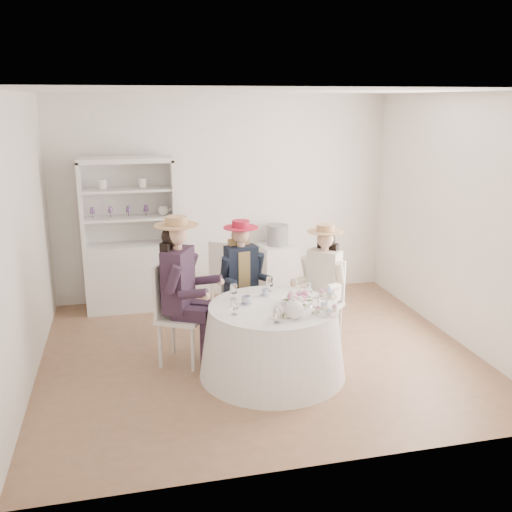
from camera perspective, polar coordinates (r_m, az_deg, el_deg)
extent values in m
plane|color=brown|center=(6.20, 0.21, -9.64)|extent=(4.50, 4.50, 0.00)
plane|color=white|center=(5.62, 0.24, 16.18)|extent=(4.50, 4.50, 0.00)
plane|color=white|center=(7.68, -3.25, 5.83)|extent=(4.50, 0.00, 4.50)
plane|color=white|center=(3.91, 7.04, -3.72)|extent=(4.50, 0.00, 4.50)
plane|color=white|center=(5.69, -22.40, 1.28)|extent=(0.00, 4.50, 4.50)
plane|color=white|center=(6.64, 19.51, 3.45)|extent=(0.00, 4.50, 4.50)
cone|color=white|center=(5.63, 1.65, -8.47)|extent=(1.44, 1.44, 0.69)
cylinder|color=white|center=(5.50, 1.68, -5.08)|extent=(1.24, 1.24, 0.02)
cube|color=silver|center=(7.48, -12.27, -2.00)|extent=(1.20, 0.59, 0.86)
cube|color=silver|center=(7.45, -12.72, 5.47)|extent=(1.14, 0.20, 1.05)
cube|color=silver|center=(7.19, -12.94, 9.35)|extent=(1.20, 0.59, 0.06)
cube|color=silver|center=(7.28, -17.08, 4.94)|extent=(0.10, 0.43, 1.05)
cube|color=silver|center=(7.29, -8.32, 5.47)|extent=(0.10, 0.43, 1.05)
cube|color=silver|center=(7.30, -12.61, 3.74)|extent=(1.12, 0.53, 0.03)
cube|color=silver|center=(7.24, -12.77, 6.49)|extent=(1.12, 0.53, 0.03)
sphere|color=white|center=(7.30, -9.26, 4.53)|extent=(0.13, 0.13, 0.13)
cube|color=silver|center=(7.82, 2.13, -1.46)|extent=(0.50, 0.50, 0.72)
cylinder|color=black|center=(7.69, 2.16, 2.11)|extent=(0.31, 0.31, 0.28)
cube|color=silver|center=(5.85, -7.44, -6.12)|extent=(0.59, 0.59, 0.04)
cylinder|color=silver|center=(5.74, -6.36, -9.23)|extent=(0.04, 0.04, 0.48)
cylinder|color=silver|center=(6.04, -5.21, -7.91)|extent=(0.04, 0.04, 0.48)
cylinder|color=silver|center=(5.87, -9.58, -8.81)|extent=(0.04, 0.04, 0.48)
cylinder|color=silver|center=(6.16, -8.29, -7.55)|extent=(0.04, 0.04, 0.48)
cube|color=silver|center=(5.83, -9.34, -3.24)|extent=(0.22, 0.38, 0.54)
cube|color=black|center=(5.73, -7.78, -2.36)|extent=(0.37, 0.45, 0.63)
cube|color=black|center=(5.69, -6.60, -5.79)|extent=(0.39, 0.29, 0.13)
cylinder|color=black|center=(5.77, -5.07, -8.95)|extent=(0.11, 0.11, 0.50)
cylinder|color=black|center=(5.49, -8.25, -2.33)|extent=(0.21, 0.17, 0.30)
cube|color=black|center=(5.86, -5.93, -5.12)|extent=(0.39, 0.29, 0.13)
cylinder|color=black|center=(5.94, -4.45, -8.21)|extent=(0.11, 0.11, 0.50)
cylinder|color=black|center=(5.89, -6.61, -1.04)|extent=(0.21, 0.17, 0.30)
cylinder|color=#D8A889|center=(5.64, -7.91, 0.91)|extent=(0.10, 0.10, 0.09)
sphere|color=#D8A889|center=(5.61, -7.95, 2.09)|extent=(0.21, 0.21, 0.21)
sphere|color=black|center=(5.63, -8.41, 1.95)|extent=(0.21, 0.21, 0.21)
cube|color=black|center=(5.71, -8.66, -0.52)|extent=(0.20, 0.27, 0.41)
cylinder|color=tan|center=(5.59, -7.99, 3.06)|extent=(0.43, 0.43, 0.01)
cylinder|color=tan|center=(5.58, -8.00, 3.50)|extent=(0.22, 0.22, 0.09)
cube|color=silver|center=(6.43, -1.42, -4.54)|extent=(0.44, 0.44, 0.04)
cylinder|color=silver|center=(6.32, -2.22, -7.04)|extent=(0.03, 0.03, 0.42)
cylinder|color=silver|center=(6.43, 0.37, -6.65)|extent=(0.03, 0.03, 0.42)
cylinder|color=silver|center=(6.59, -3.14, -6.09)|extent=(0.03, 0.03, 0.42)
cylinder|color=silver|center=(6.69, -0.63, -5.73)|extent=(0.03, 0.03, 0.42)
cube|color=silver|center=(6.50, -1.97, -1.90)|extent=(0.37, 0.08, 0.48)
cube|color=black|center=(6.33, -1.50, -1.46)|extent=(0.37, 0.24, 0.56)
cube|color=tan|center=(6.33, -1.50, -1.46)|extent=(0.17, 0.23, 0.48)
cube|color=black|center=(6.27, -1.79, -4.31)|extent=(0.17, 0.34, 0.12)
cylinder|color=black|center=(6.26, -1.34, -7.18)|extent=(0.10, 0.10, 0.44)
cylinder|color=black|center=(6.22, -3.10, -1.16)|extent=(0.11, 0.18, 0.26)
cube|color=black|center=(6.33, -0.32, -4.12)|extent=(0.17, 0.34, 0.12)
cylinder|color=black|center=(6.32, 0.14, -6.96)|extent=(0.10, 0.10, 0.44)
cylinder|color=black|center=(6.35, 0.30, -0.78)|extent=(0.11, 0.18, 0.26)
cylinder|color=#D8A889|center=(6.25, -1.52, 1.15)|extent=(0.09, 0.09, 0.08)
sphere|color=#D8A889|center=(6.23, -1.53, 2.10)|extent=(0.18, 0.18, 0.18)
sphere|color=tan|center=(6.27, -1.66, 2.05)|extent=(0.18, 0.18, 0.18)
cube|color=tan|center=(6.36, -1.75, 0.14)|extent=(0.24, 0.11, 0.37)
cylinder|color=#B61B35|center=(6.21, -1.53, 2.87)|extent=(0.38, 0.38, 0.01)
cylinder|color=#B61B35|center=(6.20, -1.53, 3.22)|extent=(0.19, 0.19, 0.08)
cube|color=silver|center=(6.34, 6.64, -4.96)|extent=(0.54, 0.54, 0.04)
cylinder|color=silver|center=(6.36, 4.73, -6.97)|extent=(0.03, 0.03, 0.42)
cylinder|color=silver|center=(6.23, 7.21, -7.52)|extent=(0.03, 0.03, 0.42)
cylinder|color=silver|center=(6.61, 5.99, -6.11)|extent=(0.03, 0.03, 0.42)
cylinder|color=silver|center=(6.49, 8.40, -6.61)|extent=(0.03, 0.03, 0.42)
cube|color=silver|center=(6.41, 7.39, -2.35)|extent=(0.27, 0.28, 0.48)
cube|color=silver|center=(6.25, 6.82, -1.88)|extent=(0.37, 0.38, 0.55)
cube|color=silver|center=(6.26, 5.49, -4.48)|extent=(0.32, 0.31, 0.11)
cylinder|color=silver|center=(6.25, 4.86, -7.29)|extent=(0.10, 0.10, 0.44)
cylinder|color=silver|center=(6.28, 5.07, -1.10)|extent=(0.18, 0.18, 0.26)
cube|color=silver|center=(6.18, 6.90, -4.76)|extent=(0.32, 0.31, 0.11)
cylinder|color=silver|center=(6.18, 6.27, -7.61)|extent=(0.10, 0.10, 0.44)
cylinder|color=silver|center=(6.11, 8.34, -1.66)|extent=(0.18, 0.18, 0.26)
cylinder|color=#D8A889|center=(6.17, 6.91, 0.74)|extent=(0.09, 0.09, 0.08)
sphere|color=#D8A889|center=(6.14, 6.94, 1.68)|extent=(0.18, 0.18, 0.18)
sphere|color=black|center=(6.18, 7.11, 1.63)|extent=(0.18, 0.18, 0.18)
cube|color=black|center=(6.27, 7.17, -0.29)|extent=(0.21, 0.22, 0.36)
cylinder|color=tan|center=(6.12, 6.96, 2.46)|extent=(0.38, 0.38, 0.01)
cylinder|color=tan|center=(6.11, 6.97, 2.81)|extent=(0.19, 0.19, 0.08)
cube|color=silver|center=(7.42, -2.88, -1.95)|extent=(0.51, 0.51, 0.04)
cylinder|color=silver|center=(7.55, -1.37, -3.30)|extent=(0.03, 0.03, 0.41)
cylinder|color=silver|center=(7.67, -3.38, -3.02)|extent=(0.03, 0.03, 0.41)
cylinder|color=silver|center=(7.30, -2.32, -3.98)|extent=(0.03, 0.03, 0.41)
cylinder|color=silver|center=(7.42, -4.38, -3.68)|extent=(0.03, 0.03, 0.41)
cube|color=silver|center=(7.21, -3.48, -0.42)|extent=(0.30, 0.23, 0.46)
imported|color=white|center=(5.52, -0.98, -4.47)|extent=(0.12, 0.12, 0.08)
imported|color=white|center=(5.75, 0.90, -3.69)|extent=(0.08, 0.08, 0.07)
imported|color=white|center=(5.64, 3.78, -4.07)|extent=(0.10, 0.10, 0.07)
imported|color=white|center=(5.53, 3.71, -4.58)|extent=(0.26, 0.26, 0.05)
sphere|color=pink|center=(5.47, 4.80, -4.07)|extent=(0.07, 0.07, 0.07)
sphere|color=white|center=(5.50, 4.52, -3.95)|extent=(0.07, 0.07, 0.07)
sphere|color=pink|center=(5.51, 4.08, -3.91)|extent=(0.07, 0.07, 0.07)
sphere|color=white|center=(5.49, 3.68, -3.97)|extent=(0.07, 0.07, 0.07)
sphere|color=pink|center=(5.46, 3.51, -4.10)|extent=(0.07, 0.07, 0.07)
sphere|color=white|center=(5.42, 3.64, -4.25)|extent=(0.07, 0.07, 0.07)
sphere|color=pink|center=(5.40, 4.02, -4.34)|extent=(0.07, 0.07, 0.07)
sphere|color=white|center=(5.40, 4.47, -4.33)|extent=(0.07, 0.07, 0.07)
sphere|color=pink|center=(5.43, 4.78, -4.22)|extent=(0.07, 0.07, 0.07)
sphere|color=white|center=(5.18, 3.80, -5.35)|extent=(0.18, 0.18, 0.18)
cylinder|color=white|center=(5.21, 4.99, -5.14)|extent=(0.11, 0.03, 0.09)
cylinder|color=white|center=(5.14, 3.82, -4.39)|extent=(0.04, 0.04, 0.02)
cylinder|color=white|center=(5.21, 2.68, -6.11)|extent=(0.23, 0.23, 0.01)
cube|color=beige|center=(5.17, 2.26, -6.01)|extent=(0.05, 0.04, 0.03)
cube|color=beige|center=(5.19, 2.68, -5.77)|extent=(0.06, 0.05, 0.03)
cube|color=beige|center=(5.23, 3.10, -5.78)|extent=(0.06, 0.06, 0.03)
cube|color=beige|center=(5.22, 2.39, -5.65)|extent=(0.06, 0.06, 0.03)
cube|color=beige|center=(5.17, 3.07, -6.01)|extent=(0.06, 0.06, 0.03)
cylinder|color=white|center=(5.35, 7.04, -5.61)|extent=(0.24, 0.24, 0.01)
cylinder|color=white|center=(5.32, 7.06, -4.86)|extent=(0.02, 0.02, 0.16)
cylinder|color=white|center=(5.30, 7.09, -4.04)|extent=(0.18, 0.18, 0.01)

